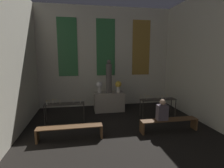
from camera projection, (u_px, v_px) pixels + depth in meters
wall_back at (106, 57)px, 8.91m from camera, size 6.90×0.16×4.97m
altar at (109, 102)px, 8.25m from camera, size 1.37×0.73×0.88m
statue at (109, 77)px, 8.07m from camera, size 0.27×0.27×1.52m
flower_vase_left at (99, 86)px, 8.05m from camera, size 0.29×0.29×0.53m
flower_vase_right at (118, 85)px, 8.21m from camera, size 0.29×0.29×0.53m
candle_rack_left at (64, 106)px, 6.76m from camera, size 1.52×0.41×0.95m
candle_rack_right at (158, 101)px, 7.45m from camera, size 1.52×0.41×0.95m
pew_back_left at (70, 130)px, 5.43m from camera, size 2.01×0.36×0.43m
pew_back_right at (169, 122)px, 6.03m from camera, size 2.01×0.36×0.43m
person_seated at (162, 111)px, 5.91m from camera, size 0.36×0.24×0.72m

